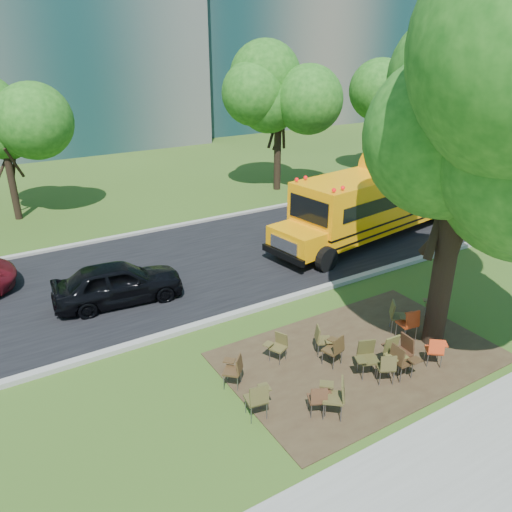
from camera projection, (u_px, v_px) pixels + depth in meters
ground at (317, 359)px, 12.93m from camera, size 160.00×160.00×0.00m
sidewalk at (488, 496)px, 9.00m from camera, size 60.00×4.00×0.04m
dirt_patch at (360, 356)px, 13.01m from camera, size 7.00×4.50×0.03m
asphalt_road at (201, 263)px, 18.42m from camera, size 80.00×8.00×0.04m
kerb_near at (257, 308)px, 15.26m from camera, size 80.00×0.25×0.14m
kerb_far at (160, 229)px, 21.61m from camera, size 80.00×0.25×0.14m
bg_tree_2 at (1, 126)px, 21.43m from camera, size 4.80×4.80×6.62m
bg_tree_3 at (278, 94)px, 25.73m from camera, size 5.60×5.60×7.84m
bg_tree_4 at (402, 101)px, 29.03m from camera, size 5.00×5.00×6.85m
main_tree at (467, 131)px, 11.39m from camera, size 7.20×7.20×9.31m
school_bus at (391, 195)px, 21.03m from camera, size 11.49×4.02×2.76m
chair_0 at (258, 397)px, 10.68m from camera, size 0.67×0.54×0.92m
chair_1 at (319, 397)px, 10.78m from camera, size 0.65×0.51×0.80m
chair_2 at (336, 393)px, 10.75m from camera, size 0.65×0.82×0.96m
chair_3 at (367, 355)px, 12.09m from camera, size 0.75×0.59×0.93m
chair_4 at (387, 365)px, 11.81m from camera, size 0.69×0.54×0.84m
chair_5 at (394, 352)px, 12.19m from camera, size 0.63×0.55×0.95m
chair_6 at (402, 349)px, 12.32m from camera, size 0.55×0.64×0.94m
chair_7 at (436, 348)px, 12.46m from camera, size 0.71×0.56×0.83m
chair_8 at (235, 368)px, 11.71m from camera, size 0.58×0.73×0.85m
chair_9 at (278, 344)px, 12.69m from camera, size 0.62×0.53×0.78m
chair_10 at (322, 338)px, 12.89m from camera, size 0.54×0.68×0.83m
chair_11 at (335, 347)px, 12.45m from camera, size 0.60×0.64×0.88m
chair_12 at (397, 314)px, 13.90m from camera, size 0.63×0.79×0.93m
chair_13 at (410, 321)px, 13.51m from camera, size 0.69×0.56×0.96m
chair_14 at (435, 305)px, 14.58m from camera, size 0.53×0.68×0.79m
chair_15 at (402, 359)px, 11.94m from camera, size 0.55×0.62×0.93m
black_car at (118, 282)px, 15.50m from camera, size 4.09×2.00×1.34m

